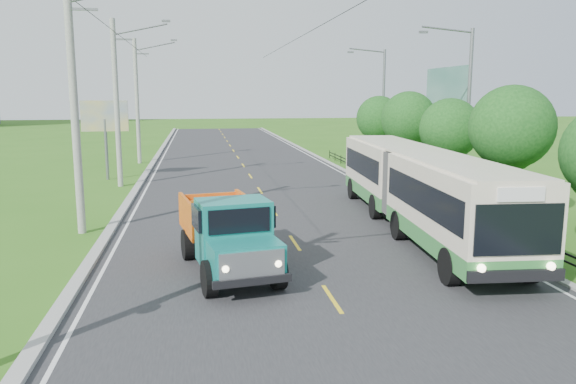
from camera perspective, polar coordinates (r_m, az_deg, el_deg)
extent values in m
plane|color=#306718|center=(15.79, 4.49, -10.82)|extent=(240.00, 240.00, 0.00)
cube|color=#28282B|center=(34.97, -3.24, 0.69)|extent=(14.00, 120.00, 0.02)
cube|color=#9E9E99|center=(34.97, -15.05, 0.48)|extent=(0.40, 120.00, 0.15)
cube|color=#9E9E99|center=(36.39, 8.03, 1.04)|extent=(0.30, 120.00, 0.10)
cube|color=silver|center=(34.92, -14.15, 0.42)|extent=(0.12, 120.00, 0.00)
cube|color=silver|center=(36.25, 7.28, 0.98)|extent=(0.12, 120.00, 0.00)
cube|color=yellow|center=(15.78, 4.50, -10.75)|extent=(0.12, 2.20, 0.00)
cube|color=black|center=(31.05, 12.80, -0.16)|extent=(0.04, 40.00, 0.60)
cylinder|color=gray|center=(23.83, -20.88, 7.85)|extent=(0.32, 0.32, 10.00)
cube|color=slate|center=(23.95, -20.24, 17.03)|extent=(1.20, 0.10, 0.10)
cylinder|color=gray|center=(35.66, -17.03, 8.52)|extent=(0.32, 0.32, 10.00)
cube|color=slate|center=(35.74, -16.52, 14.65)|extent=(1.20, 0.10, 0.10)
cube|color=slate|center=(35.65, -12.28, 16.62)|extent=(0.50, 0.18, 0.12)
cylinder|color=gray|center=(47.58, -15.09, 8.84)|extent=(0.32, 0.32, 10.00)
cube|color=slate|center=(47.64, -14.68, 13.43)|extent=(1.20, 0.10, 0.10)
cube|color=slate|center=(47.57, -11.52, 14.89)|extent=(0.50, 0.18, 0.12)
cylinder|color=#382314|center=(26.31, 21.43, 0.67)|extent=(0.28, 0.28, 3.36)
sphere|color=#124214|center=(26.06, 21.78, 6.15)|extent=(3.60, 3.60, 3.60)
sphere|color=#124214|center=(26.64, 21.50, 4.68)|extent=(2.64, 2.64, 2.64)
cylinder|color=#382314|center=(31.59, 15.92, 2.10)|extent=(0.28, 0.28, 3.02)
sphere|color=#124214|center=(31.38, 16.11, 6.21)|extent=(3.24, 3.24, 3.24)
sphere|color=#124214|center=(31.96, 16.00, 5.10)|extent=(2.38, 2.38, 2.38)
cylinder|color=#382314|center=(37.06, 12.02, 3.53)|extent=(0.28, 0.28, 3.25)
sphere|color=#124214|center=(36.88, 12.15, 7.29)|extent=(3.48, 3.48, 3.48)
sphere|color=#124214|center=(37.45, 12.12, 6.26)|extent=(2.55, 2.55, 2.55)
cylinder|color=#382314|center=(42.68, 9.12, 4.32)|extent=(0.28, 0.28, 3.08)
sphere|color=#124214|center=(42.53, 9.20, 7.41)|extent=(3.30, 3.30, 3.30)
sphere|color=#124214|center=(43.10, 9.22, 6.57)|extent=(2.42, 2.42, 2.42)
cylinder|color=slate|center=(31.78, 17.82, 7.46)|extent=(0.20, 0.20, 9.00)
cylinder|color=slate|center=(31.34, 15.89, 15.60)|extent=(2.80, 0.10, 0.34)
cube|color=slate|center=(30.81, 13.60, 15.52)|extent=(0.45, 0.16, 0.12)
cylinder|color=slate|center=(44.72, 9.64, 8.35)|extent=(0.20, 0.20, 9.00)
cylinder|color=slate|center=(44.40, 8.05, 14.06)|extent=(2.80, 0.10, 0.34)
cube|color=slate|center=(44.03, 6.38, 13.94)|extent=(0.45, 0.16, 0.12)
cylinder|color=silver|center=(24.29, 21.15, -3.58)|extent=(0.64, 0.64, 0.40)
sphere|color=#124214|center=(24.24, 21.19, -3.01)|extent=(0.44, 0.44, 0.44)
cylinder|color=silver|center=(31.30, 13.81, -0.31)|extent=(0.64, 0.64, 0.40)
sphere|color=#124214|center=(31.26, 13.83, 0.14)|extent=(0.44, 0.44, 0.44)
cylinder|color=silver|center=(38.69, 9.22, 1.75)|extent=(0.64, 0.64, 0.40)
sphere|color=#124214|center=(38.66, 9.23, 2.12)|extent=(0.44, 0.44, 0.44)
cylinder|color=slate|center=(38.96, -17.97, 4.12)|extent=(0.20, 0.20, 4.00)
cube|color=yellow|center=(38.83, -18.14, 7.35)|extent=(3.00, 0.15, 2.00)
cylinder|color=slate|center=(35.70, 17.27, 4.48)|extent=(0.24, 0.24, 5.00)
cylinder|color=slate|center=(40.22, 14.12, 5.18)|extent=(0.24, 0.24, 5.00)
cube|color=#144C47|center=(37.82, 15.83, 9.84)|extent=(0.20, 6.00, 3.00)
cube|color=#327F39|center=(20.01, 16.78, -4.17)|extent=(3.26, 8.30, 0.60)
cube|color=beige|center=(19.74, 16.97, -0.38)|extent=(3.26, 8.30, 2.09)
cube|color=black|center=(19.74, 16.98, -0.35)|extent=(3.26, 7.65, 1.03)
cube|color=#327F39|center=(28.32, 10.05, 0.14)|extent=(3.22, 7.76, 0.60)
cube|color=beige|center=(28.13, 10.14, 2.84)|extent=(3.22, 7.76, 2.09)
cube|color=black|center=(28.13, 10.14, 2.86)|extent=(3.22, 7.11, 1.03)
cube|color=#4C4C4C|center=(24.06, 12.83, 0.86)|extent=(2.62, 1.26, 2.58)
cube|color=black|center=(16.15, 22.38, -3.56)|extent=(2.44, 0.23, 1.41)
cylinder|color=black|center=(17.37, 16.10, -7.29)|extent=(0.42, 1.15, 1.13)
cylinder|color=black|center=(18.39, 23.28, -6.76)|extent=(0.42, 1.15, 1.13)
cylinder|color=black|center=(22.22, 11.15, -3.35)|extent=(0.42, 1.15, 1.13)
cylinder|color=black|center=(23.03, 17.02, -3.13)|extent=(0.42, 1.15, 1.13)
cylinder|color=black|center=(25.70, 8.85, -1.49)|extent=(0.42, 1.15, 1.13)
cylinder|color=black|center=(26.39, 14.02, -1.37)|extent=(0.42, 1.15, 1.13)
cylinder|color=black|center=(30.48, 6.59, 0.34)|extent=(0.42, 1.15, 1.13)
cylinder|color=black|center=(31.07, 11.02, 0.40)|extent=(0.42, 1.15, 1.13)
cube|color=#147C74|center=(15.79, -4.34, -6.80)|extent=(2.19, 1.65, 0.95)
cube|color=#147C74|center=(17.01, -5.57, -3.95)|extent=(2.32, 1.85, 1.90)
cube|color=black|center=(16.90, -5.60, -2.38)|extent=(2.48, 1.61, 0.67)
cube|color=black|center=(17.96, -6.09, -6.20)|extent=(1.90, 5.79, 0.24)
cube|color=orange|center=(19.26, -7.22, -2.20)|extent=(2.64, 3.18, 1.24)
cylinder|color=black|center=(15.92, -8.01, -8.71)|extent=(0.50, 1.09, 1.05)
cylinder|color=black|center=(16.39, -1.07, -8.07)|extent=(0.50, 1.09, 1.05)
cylinder|color=black|center=(19.52, -10.15, -5.28)|extent=(0.50, 1.09, 1.05)
cylinder|color=black|center=(19.90, -4.44, -4.86)|extent=(0.50, 1.09, 1.05)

